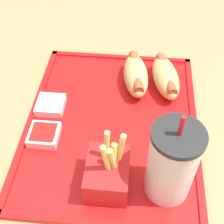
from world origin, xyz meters
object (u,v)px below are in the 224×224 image
hot_dog_far (166,77)px  fries_carton (108,173)px  hot_dog_near (136,75)px  sauce_cup_mayo (51,105)px  sauce_cup_ketchup (44,134)px  soda_cup (172,163)px

hot_dog_far → fries_carton: (0.25, -0.10, 0.01)m
hot_dog_near → sauce_cup_mayo: (0.09, -0.17, -0.02)m
hot_dog_far → sauce_cup_ketchup: 0.29m
hot_dog_far → sauce_cup_ketchup: bearing=-53.8°
fries_carton → sauce_cup_mayo: 0.21m
fries_carton → sauce_cup_ketchup: fries_carton is taller
soda_cup → hot_dog_near: soda_cup is taller
sauce_cup_mayo → fries_carton: bearing=40.1°
hot_dog_near → soda_cup: bearing=14.2°
sauce_cup_mayo → sauce_cup_ketchup: bearing=4.0°
hot_dog_near → fries_carton: 0.26m
fries_carton → sauce_cup_ketchup: 0.16m
soda_cup → sauce_cup_mayo: bearing=-124.4°
hot_dog_near → hot_dog_far: bearing=90.0°
hot_dog_far → hot_dog_near: bearing=-90.0°
hot_dog_near → sauce_cup_mayo: bearing=-61.9°
soda_cup → hot_dog_far: bearing=179.7°
soda_cup → hot_dog_far: size_ratio=1.29×
hot_dog_far → hot_dog_near: 0.06m
soda_cup → hot_dog_far: (-0.25, 0.00, -0.05)m
hot_dog_far → sauce_cup_mayo: hot_dog_far is taller
soda_cup → sauce_cup_mayo: (-0.16, -0.23, -0.06)m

